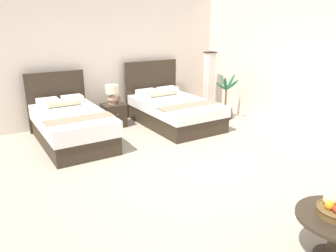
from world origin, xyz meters
The scene contains 11 objects.
ground_plane centered at (0.00, 0.00, -0.01)m, with size 9.61×10.33×0.02m, color #A79C88.
wall_back centered at (0.00, 3.37, 1.43)m, with size 9.61×0.12×2.86m, color beige.
wall_side_right centered at (3.00, 0.40, 1.43)m, with size 0.12×5.93×2.86m, color silver.
bed_near_window centered at (-1.13, 2.19, 0.34)m, with size 1.19×2.07×1.22m.
bed_near_corner centered at (1.13, 2.20, 0.31)m, with size 1.37×2.16×1.30m.
nightstand centered at (-0.07, 2.73, 0.25)m, with size 0.45×0.49×0.50m.
table_lamp centered at (-0.07, 2.75, 0.74)m, with size 0.28×0.28×0.41m.
vase centered at (0.07, 2.69, 0.57)m, with size 0.08×0.08×0.15m.
fruit_bowl centered at (0.15, -2.24, 0.53)m, with size 0.36×0.36×0.20m.
floor_lamp_corner centered at (2.50, 2.71, 0.74)m, with size 0.25×0.25×1.48m.
potted_palm centered at (2.40, 1.93, 0.27)m, with size 0.51×0.59×1.04m.
Camera 1 is at (-2.56, -3.69, 2.19)m, focal length 34.78 mm.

